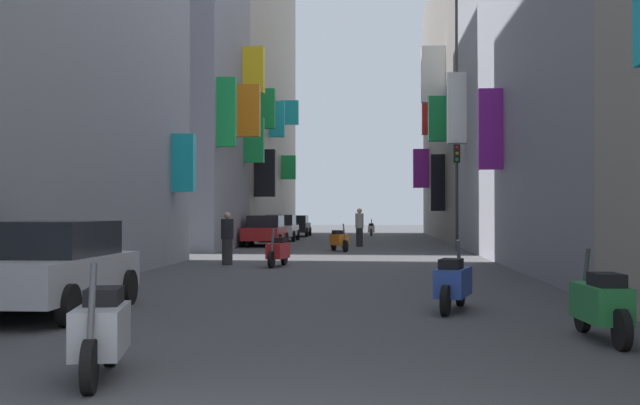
# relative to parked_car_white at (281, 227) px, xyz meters

# --- Properties ---
(ground_plane) EXTENTS (140.00, 140.00, 0.00)m
(ground_plane) POSITION_rel_parked_car_white_xyz_m (4.00, -11.06, -0.76)
(ground_plane) COLOR #424244
(building_left_mid_c) EXTENTS (7.29, 9.23, 20.90)m
(building_left_mid_c) POSITION_rel_parked_car_white_xyz_m (-3.99, -9.41, 9.68)
(building_left_mid_c) COLOR gray
(building_left_mid_c) RESTS_ON ground
(building_left_far) EXTENTS (7.17, 23.74, 19.91)m
(building_left_far) POSITION_rel_parked_car_white_xyz_m (-4.00, 7.07, 9.19)
(building_left_far) COLOR #9E9384
(building_left_far) RESTS_ON ground
(building_right_mid_c) EXTENTS (7.30, 25.31, 16.89)m
(building_right_mid_c) POSITION_rel_parked_car_white_xyz_m (11.99, 6.28, 7.68)
(building_right_mid_c) COLOR slate
(building_right_mid_c) RESTS_ON ground
(parked_car_white) EXTENTS (1.84, 3.94, 1.46)m
(parked_car_white) POSITION_rel_parked_car_white_xyz_m (0.00, 0.00, 0.00)
(parked_car_white) COLOR white
(parked_car_white) RESTS_ON ground
(parked_car_silver) EXTENTS (1.97, 4.16, 1.45)m
(parked_car_silver) POSITION_rel_parked_car_white_xyz_m (0.04, -32.73, -0.00)
(parked_car_silver) COLOR #B7B7BC
(parked_car_silver) RESTS_ON ground
(parked_car_black) EXTENTS (1.83, 4.15, 1.40)m
(parked_car_black) POSITION_rel_parked_car_white_xyz_m (-0.00, 8.88, -0.02)
(parked_car_black) COLOR black
(parked_car_black) RESTS_ON ground
(parked_car_red) EXTENTS (1.87, 4.44, 1.45)m
(parked_car_red) POSITION_rel_parked_car_white_xyz_m (0.01, -6.64, -0.00)
(parked_car_red) COLOR #B21E1E
(parked_car_red) RESTS_ON ground
(scooter_green) EXTENTS (0.50, 1.96, 1.13)m
(scooter_green) POSITION_rel_parked_car_white_xyz_m (7.94, -34.93, -0.30)
(scooter_green) COLOR #287F3D
(scooter_green) RESTS_ON ground
(scooter_silver) EXTENTS (0.62, 1.79, 1.13)m
(scooter_silver) POSITION_rel_parked_car_white_xyz_m (2.55, -37.57, -0.30)
(scooter_silver) COLOR #ADADB2
(scooter_silver) RESTS_ON ground
(scooter_orange) EXTENTS (0.84, 1.86, 1.13)m
(scooter_orange) POSITION_rel_parked_car_white_xyz_m (3.74, -11.70, -0.30)
(scooter_orange) COLOR orange
(scooter_orange) RESTS_ON ground
(scooter_white) EXTENTS (0.46, 1.86, 1.13)m
(scooter_white) POSITION_rel_parked_car_white_xyz_m (4.99, 10.24, -0.30)
(scooter_white) COLOR silver
(scooter_white) RESTS_ON ground
(scooter_red) EXTENTS (0.61, 1.85, 1.13)m
(scooter_red) POSITION_rel_parked_car_white_xyz_m (2.36, -21.41, -0.30)
(scooter_red) COLOR red
(scooter_red) RESTS_ON ground
(scooter_blue) EXTENTS (0.73, 1.91, 1.13)m
(scooter_blue) POSITION_rel_parked_car_white_xyz_m (6.42, -31.96, -0.30)
(scooter_blue) COLOR #2D4CAD
(scooter_blue) RESTS_ON ground
(pedestrian_crossing) EXTENTS (0.53, 0.53, 1.60)m
(pedestrian_crossing) POSITION_rel_parked_car_white_xyz_m (0.73, -20.75, 0.03)
(pedestrian_crossing) COLOR #2B2B2B
(pedestrian_crossing) RESTS_ON ground
(pedestrian_near_left) EXTENTS (0.53, 0.53, 1.78)m
(pedestrian_near_left) POSITION_rel_parked_car_white_xyz_m (4.49, -7.18, 0.13)
(pedestrian_near_left) COLOR #272727
(pedestrian_near_left) RESTS_ON ground
(traffic_light_near_corner) EXTENTS (0.26, 0.34, 4.39)m
(traffic_light_near_corner) POSITION_rel_parked_car_white_xyz_m (8.58, -11.25, 2.22)
(traffic_light_near_corner) COLOR #2D2D2D
(traffic_light_near_corner) RESTS_ON ground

